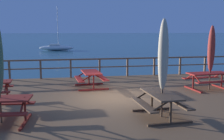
# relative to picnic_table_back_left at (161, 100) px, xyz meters

# --- Properties ---
(ground_plane) EXTENTS (600.00, 600.00, 0.00)m
(ground_plane) POSITION_rel_picnic_table_back_left_xyz_m (-0.91, 2.74, -1.45)
(ground_plane) COLOR #2D5B6B
(wooden_deck) EXTENTS (16.89, 9.74, 0.89)m
(wooden_deck) POSITION_rel_picnic_table_back_left_xyz_m (-0.91, 2.74, -1.00)
(wooden_deck) COLOR brown
(wooden_deck) RESTS_ON ground
(railing_waterside_far) EXTENTS (16.69, 0.10, 1.09)m
(railing_waterside_far) POSITION_rel_picnic_table_back_left_xyz_m (-0.91, 7.46, 0.19)
(railing_waterside_far) COLOR brown
(railing_waterside_far) RESTS_ON wooden_deck
(picnic_table_back_left) EXTENTS (1.49, 1.85, 0.78)m
(picnic_table_back_left) POSITION_rel_picnic_table_back_left_xyz_m (0.00, 0.00, 0.00)
(picnic_table_back_left) COLOR brown
(picnic_table_back_left) RESTS_ON wooden_deck
(picnic_table_back_right) EXTENTS (1.97, 1.54, 0.78)m
(picnic_table_back_right) POSITION_rel_picnic_table_back_left_xyz_m (3.56, 3.38, 0.00)
(picnic_table_back_right) COLOR maroon
(picnic_table_back_right) RESTS_ON wooden_deck
(picnic_table_front_left) EXTENTS (1.52, 1.72, 0.78)m
(picnic_table_front_left) POSITION_rel_picnic_table_back_left_xyz_m (-1.70, 4.68, -0.01)
(picnic_table_front_left) COLOR maroon
(picnic_table_front_left) RESTS_ON wooden_deck
(patio_umbrella_short_mid) EXTENTS (0.32, 0.32, 3.06)m
(patio_umbrella_short_mid) POSITION_rel_picnic_table_back_left_xyz_m (0.04, 0.00, 1.39)
(patio_umbrella_short_mid) COLOR #4C3828
(patio_umbrella_short_mid) RESTS_ON wooden_deck
(patio_umbrella_tall_back_left) EXTENTS (0.32, 0.32, 2.92)m
(patio_umbrella_tall_back_left) POSITION_rel_picnic_table_back_left_xyz_m (3.63, 3.32, 1.30)
(patio_umbrella_tall_back_left) COLOR #4C3828
(patio_umbrella_tall_back_left) RESTS_ON wooden_deck
(sailboat_distant) EXTENTS (6.13, 2.23, 7.72)m
(sailboat_distant) POSITION_rel_picnic_table_back_left_xyz_m (-4.17, 40.36, -0.93)
(sailboat_distant) COLOR white
(sailboat_distant) RESTS_ON ground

